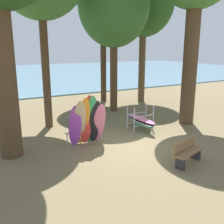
# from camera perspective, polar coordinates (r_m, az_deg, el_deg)

# --- Properties ---
(ground_plane) EXTENTS (80.00, 80.00, 0.00)m
(ground_plane) POSITION_cam_1_polar(r_m,az_deg,el_deg) (10.81, 4.32, -7.64)
(ground_plane) COLOR brown
(lake_water) EXTENTS (80.00, 36.00, 0.10)m
(lake_water) POSITION_cam_1_polar(r_m,az_deg,el_deg) (39.02, -20.57, 7.57)
(lake_water) COLOR slate
(lake_water) RESTS_ON ground
(tree_mid_behind) EXTENTS (4.16, 4.16, 8.66)m
(tree_mid_behind) POSITION_cam_1_polar(r_m,az_deg,el_deg) (16.29, 0.39, 22.03)
(tree_mid_behind) COLOR #4C3823
(tree_mid_behind) RESTS_ON ground
(tree_far_right_back) EXTENTS (4.23, 4.23, 9.43)m
(tree_far_right_back) POSITION_cam_1_polar(r_m,az_deg,el_deg) (19.53, 6.90, 22.78)
(tree_far_right_back) COLOR brown
(tree_far_right_back) RESTS_ON ground
(leaning_board_pile) EXTENTS (1.66, 1.02, 2.20)m
(leaning_board_pile) POSITION_cam_1_polar(r_m,az_deg,el_deg) (10.63, -5.43, -2.28)
(leaning_board_pile) COLOR purple
(leaning_board_pile) RESTS_ON ground
(board_storage_rack) EXTENTS (1.15, 2.13, 1.25)m
(board_storage_rack) POSITION_cam_1_polar(r_m,az_deg,el_deg) (12.78, 6.27, -1.84)
(board_storage_rack) COLOR #9EA0A5
(board_storage_rack) RESTS_ON ground
(park_bench) EXTENTS (1.46, 0.81, 0.85)m
(park_bench) POSITION_cam_1_polar(r_m,az_deg,el_deg) (9.58, 16.05, -8.24)
(park_bench) COLOR #2D2D33
(park_bench) RESTS_ON ground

